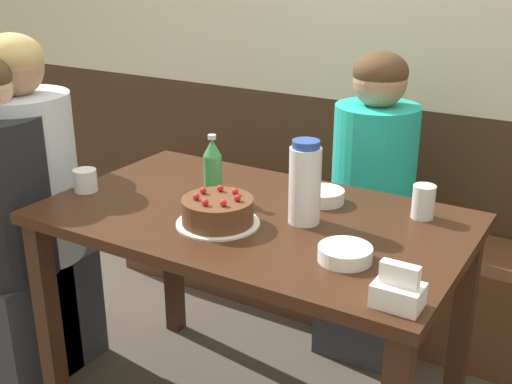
{
  "coord_description": "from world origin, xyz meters",
  "views": [
    {
      "loc": [
        0.93,
        -1.53,
        1.53
      ],
      "look_at": [
        -0.02,
        0.05,
        0.83
      ],
      "focal_mm": 45.0,
      "sensor_mm": 36.0,
      "label": 1
    }
  ],
  "objects_px": {
    "bowl_rice_small": "(345,254)",
    "glass_tumbler_short": "(423,202)",
    "bowl_soup_white": "(323,196)",
    "birthday_cake": "(218,212)",
    "water_pitcher": "(305,183)",
    "glass_water_tall": "(85,180)",
    "soju_bottle": "(213,168)",
    "bench_seat": "(351,269)",
    "person_grey_tee": "(371,217)",
    "person_teal_shirt": "(1,227)",
    "person_pale_blue_shirt": "(32,211)",
    "napkin_holder": "(398,291)"
  },
  "relations": [
    {
      "from": "bench_seat",
      "to": "person_grey_tee",
      "type": "xyz_separation_m",
      "value": [
        0.14,
        -0.19,
        0.35
      ]
    },
    {
      "from": "bench_seat",
      "to": "bowl_soup_white",
      "type": "distance_m",
      "value": 0.88
    },
    {
      "from": "person_grey_tee",
      "to": "bowl_soup_white",
      "type": "bearing_deg",
      "value": -0.03
    },
    {
      "from": "bowl_soup_white",
      "to": "glass_water_tall",
      "type": "height_order",
      "value": "glass_water_tall"
    },
    {
      "from": "bench_seat",
      "to": "birthday_cake",
      "type": "bearing_deg",
      "value": -92.75
    },
    {
      "from": "bench_seat",
      "to": "napkin_holder",
      "type": "height_order",
      "value": "napkin_holder"
    },
    {
      "from": "birthday_cake",
      "to": "soju_bottle",
      "type": "xyz_separation_m",
      "value": [
        -0.13,
        0.17,
        0.06
      ]
    },
    {
      "from": "person_pale_blue_shirt",
      "to": "person_grey_tee",
      "type": "bearing_deg",
      "value": 34.97
    },
    {
      "from": "soju_bottle",
      "to": "bowl_soup_white",
      "type": "bearing_deg",
      "value": 23.64
    },
    {
      "from": "bench_seat",
      "to": "soju_bottle",
      "type": "xyz_separation_m",
      "value": [
        -0.18,
        -0.78,
        0.66
      ]
    },
    {
      "from": "person_pale_blue_shirt",
      "to": "water_pitcher",
      "type": "bearing_deg",
      "value": 6.07
    },
    {
      "from": "glass_tumbler_short",
      "to": "water_pitcher",
      "type": "bearing_deg",
      "value": -143.84
    },
    {
      "from": "bowl_rice_small",
      "to": "person_grey_tee",
      "type": "height_order",
      "value": "person_grey_tee"
    },
    {
      "from": "water_pitcher",
      "to": "glass_water_tall",
      "type": "height_order",
      "value": "water_pitcher"
    },
    {
      "from": "birthday_cake",
      "to": "soju_bottle",
      "type": "bearing_deg",
      "value": 128.06
    },
    {
      "from": "bowl_rice_small",
      "to": "water_pitcher",
      "type": "bearing_deg",
      "value": 140.39
    },
    {
      "from": "birthday_cake",
      "to": "glass_tumbler_short",
      "type": "bearing_deg",
      "value": 35.56
    },
    {
      "from": "bench_seat",
      "to": "glass_water_tall",
      "type": "distance_m",
      "value": 1.26
    },
    {
      "from": "bench_seat",
      "to": "glass_tumbler_short",
      "type": "height_order",
      "value": "glass_tumbler_short"
    },
    {
      "from": "water_pitcher",
      "to": "person_teal_shirt",
      "type": "distance_m",
      "value": 1.12
    },
    {
      "from": "person_grey_tee",
      "to": "soju_bottle",
      "type": "bearing_deg",
      "value": -28.89
    },
    {
      "from": "soju_bottle",
      "to": "bowl_rice_small",
      "type": "height_order",
      "value": "soju_bottle"
    },
    {
      "from": "water_pitcher",
      "to": "person_teal_shirt",
      "type": "relative_size",
      "value": 0.2
    },
    {
      "from": "glass_water_tall",
      "to": "glass_tumbler_short",
      "type": "relative_size",
      "value": 0.75
    },
    {
      "from": "bench_seat",
      "to": "glass_tumbler_short",
      "type": "xyz_separation_m",
      "value": [
        0.45,
        -0.6,
        0.61
      ]
    },
    {
      "from": "birthday_cake",
      "to": "bowl_soup_white",
      "type": "height_order",
      "value": "birthday_cake"
    },
    {
      "from": "person_teal_shirt",
      "to": "person_grey_tee",
      "type": "distance_m",
      "value": 1.35
    },
    {
      "from": "bench_seat",
      "to": "water_pitcher",
      "type": "distance_m",
      "value": 1.07
    },
    {
      "from": "bench_seat",
      "to": "water_pitcher",
      "type": "bearing_deg",
      "value": -78.67
    },
    {
      "from": "birthday_cake",
      "to": "person_teal_shirt",
      "type": "bearing_deg",
      "value": -172.85
    },
    {
      "from": "bench_seat",
      "to": "glass_water_tall",
      "type": "xyz_separation_m",
      "value": [
        -0.57,
        -0.95,
        0.6
      ]
    },
    {
      "from": "glass_tumbler_short",
      "to": "bowl_soup_white",
      "type": "bearing_deg",
      "value": -172.48
    },
    {
      "from": "napkin_holder",
      "to": "person_grey_tee",
      "type": "relative_size",
      "value": 0.09
    },
    {
      "from": "napkin_holder",
      "to": "bowl_soup_white",
      "type": "bearing_deg",
      "value": 130.49
    },
    {
      "from": "bowl_soup_white",
      "to": "person_teal_shirt",
      "type": "height_order",
      "value": "person_teal_shirt"
    },
    {
      "from": "glass_water_tall",
      "to": "person_grey_tee",
      "type": "height_order",
      "value": "person_grey_tee"
    },
    {
      "from": "bench_seat",
      "to": "birthday_cake",
      "type": "height_order",
      "value": "birthday_cake"
    },
    {
      "from": "glass_water_tall",
      "to": "person_grey_tee",
      "type": "distance_m",
      "value": 1.07
    },
    {
      "from": "bench_seat",
      "to": "person_pale_blue_shirt",
      "type": "distance_m",
      "value": 1.35
    },
    {
      "from": "birthday_cake",
      "to": "bowl_rice_small",
      "type": "height_order",
      "value": "birthday_cake"
    },
    {
      "from": "water_pitcher",
      "to": "bowl_rice_small",
      "type": "xyz_separation_m",
      "value": [
        0.2,
        -0.17,
        -0.1
      ]
    },
    {
      "from": "soju_bottle",
      "to": "bowl_soup_white",
      "type": "xyz_separation_m",
      "value": [
        0.32,
        0.14,
        -0.08
      ]
    },
    {
      "from": "birthday_cake",
      "to": "glass_tumbler_short",
      "type": "height_order",
      "value": "glass_tumbler_short"
    },
    {
      "from": "bowl_soup_white",
      "to": "bowl_rice_small",
      "type": "relative_size",
      "value": 0.95
    },
    {
      "from": "glass_tumbler_short",
      "to": "person_grey_tee",
      "type": "distance_m",
      "value": 0.57
    },
    {
      "from": "water_pitcher",
      "to": "soju_bottle",
      "type": "height_order",
      "value": "water_pitcher"
    },
    {
      "from": "glass_water_tall",
      "to": "person_pale_blue_shirt",
      "type": "distance_m",
      "value": 0.37
    },
    {
      "from": "soju_bottle",
      "to": "person_grey_tee",
      "type": "relative_size",
      "value": 0.17
    },
    {
      "from": "bowl_rice_small",
      "to": "glass_tumbler_short",
      "type": "bearing_deg",
      "value": 77.53
    },
    {
      "from": "water_pitcher",
      "to": "bowl_soup_white",
      "type": "height_order",
      "value": "water_pitcher"
    }
  ]
}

